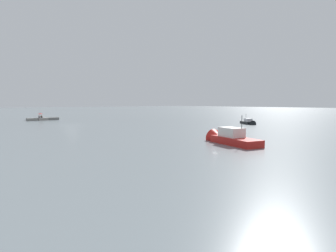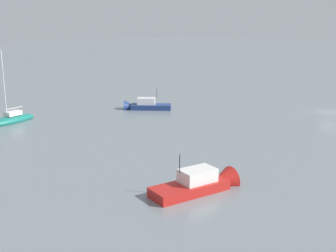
# 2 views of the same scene
# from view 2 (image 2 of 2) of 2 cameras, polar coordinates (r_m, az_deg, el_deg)

# --- Properties ---
(ground_plane) EXTENTS (500.00, 500.00, 0.00)m
(ground_plane) POSITION_cam_2_polar(r_m,az_deg,el_deg) (68.46, 20.78, 1.73)
(ground_plane) COLOR slate
(sailboat_teal_far) EXTENTS (3.53, 7.83, 10.16)m
(sailboat_teal_far) POSITION_cam_2_polar(r_m,az_deg,el_deg) (61.16, -20.26, 0.78)
(sailboat_teal_far) COLOR #197266
(sailboat_teal_far) RESTS_ON ground_plane
(motorboat_navy_near) EXTENTS (6.95, 6.35, 4.06)m
(motorboat_navy_near) POSITION_cam_2_polar(r_m,az_deg,el_deg) (66.38, -3.31, 2.63)
(motorboat_navy_near) COLOR navy
(motorboat_navy_near) RESTS_ON ground_plane
(motorboat_red_mid) EXTENTS (4.07, 7.90, 4.24)m
(motorboat_red_mid) POSITION_cam_2_polar(r_m,az_deg,el_deg) (34.69, 4.58, -7.83)
(motorboat_red_mid) COLOR red
(motorboat_red_mid) RESTS_ON ground_plane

